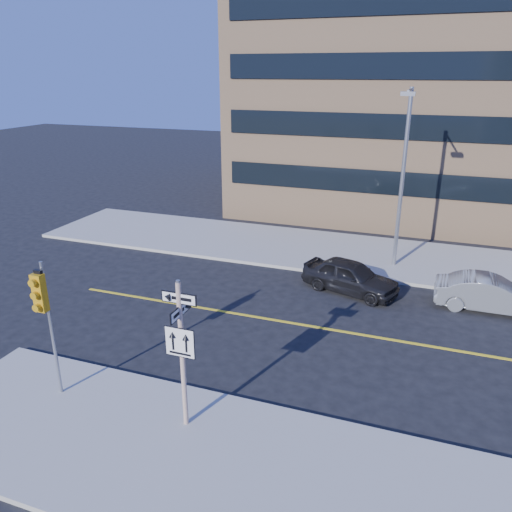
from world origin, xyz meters
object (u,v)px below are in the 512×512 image
at_px(parked_car_a, 350,276).
at_px(parked_car_b, 490,294).
at_px(streetlight_a, 403,169).
at_px(traffic_signal, 43,303).
at_px(sign_pole, 182,347).

bearing_deg(parked_car_a, parked_car_b, -71.00).
bearing_deg(parked_car_a, streetlight_a, -7.40).
bearing_deg(traffic_signal, parked_car_a, 57.44).
xyz_separation_m(sign_pole, traffic_signal, (-4.00, -0.15, 0.59)).
distance_m(sign_pole, traffic_signal, 4.05).
height_order(sign_pole, streetlight_a, streetlight_a).
relative_size(sign_pole, traffic_signal, 1.02).
relative_size(parked_car_a, parked_car_b, 1.00).
bearing_deg(streetlight_a, parked_car_a, -114.82).
distance_m(traffic_signal, parked_car_a, 12.32).
bearing_deg(traffic_signal, streetlight_a, 59.20).
xyz_separation_m(sign_pole, streetlight_a, (4.00, 13.27, 2.32)).
bearing_deg(sign_pole, parked_car_a, 75.97).
xyz_separation_m(sign_pole, parked_car_b, (7.91, 10.20, -1.76)).
bearing_deg(parked_car_a, traffic_signal, 164.86).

